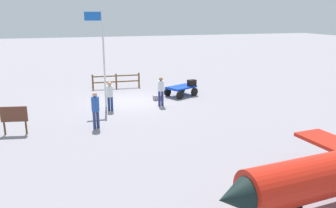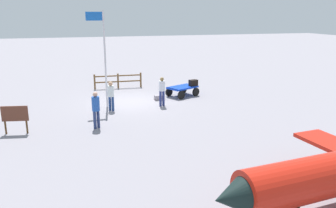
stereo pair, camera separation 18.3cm
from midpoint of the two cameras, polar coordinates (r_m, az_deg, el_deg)
name	(u,v)px [view 2 (the right image)]	position (r m, az deg, el deg)	size (l,w,h in m)	color
ground_plane	(133,102)	(20.46, -5.60, 0.41)	(120.00, 120.00, 0.00)	gray
luggage_cart	(182,89)	(21.64, 2.65, 2.50)	(2.18, 1.91, 0.63)	#0C35C3
suitcase_maroon	(193,83)	(21.84, 4.50, 3.56)	(0.59, 0.46, 0.38)	black
suitcase_grey	(159,98)	(20.73, -1.21, 1.09)	(0.60, 0.32, 0.30)	gray
worker_lead	(162,89)	(19.17, -0.75, 2.50)	(0.43, 0.43, 1.67)	navy
worker_trailing	(96,107)	(15.73, -11.68, -0.52)	(0.49, 0.49, 1.70)	navy
worker_supervisor	(111,94)	(18.51, -9.27, 1.67)	(0.46, 0.46, 1.60)	navy
flagpole	(103,52)	(18.93, -10.53, 8.51)	(0.97, 0.10, 5.30)	silver
signboard	(15,116)	(16.13, -23.99, -1.78)	(1.12, 0.27, 1.25)	#4C3319
wooden_fence	(118,80)	(24.19, -8.16, 4.03)	(3.35, 0.27, 1.04)	brown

